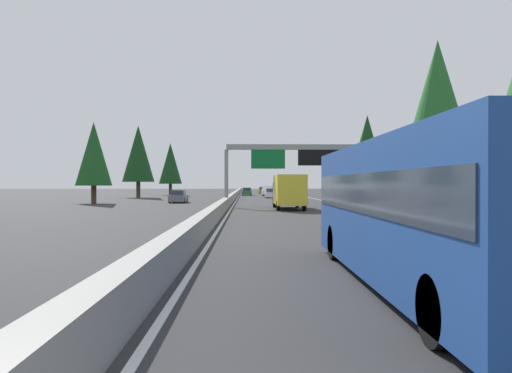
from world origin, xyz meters
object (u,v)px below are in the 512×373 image
bus_far_left (419,207)px  pickup_near_center (267,191)px  oncoming_near (178,197)px  conifer_right_mid (367,148)px  minivan_near_right (285,190)px  sedan_far_right (247,192)px  conifer_left_near (94,154)px  conifer_left_far (170,164)px  box_truck_mid_left (289,191)px  sedan_distant_a (271,193)px  sedan_distant_b (262,190)px  sign_gantry_overhead (293,157)px  conifer_right_near (438,107)px  conifer_left_mid (138,154)px

bus_far_left → pickup_near_center: size_ratio=2.05×
oncoming_near → conifer_right_mid: (12.57, -25.00, 6.57)m
minivan_near_right → oncoming_near: bearing=158.6°
bus_far_left → sedan_far_right: 85.32m
conifer_left_near → conifer_left_far: (40.29, -2.50, 0.51)m
box_truck_mid_left → minivan_near_right: 54.59m
sedan_distant_a → minivan_near_right: size_ratio=0.88×
sedan_distant_a → sedan_distant_b: same height
minivan_near_right → sedan_distant_b: bearing=12.1°
sign_gantry_overhead → sedan_far_right: sign_gantry_overhead is taller
pickup_near_center → conifer_left_far: 19.31m
pickup_near_center → conifer_right_near: conifer_right_near is taller
conifer_left_near → minivan_near_right: bearing=-30.5°
oncoming_near → conifer_left_mid: (21.28, 9.15, 6.24)m
conifer_left_near → sedan_distant_a: bearing=-43.0°
box_truck_mid_left → sedan_distant_b: bearing=0.0°
sedan_distant_b → oncoming_near: size_ratio=1.00×
conifer_right_near → conifer_left_mid: (41.36, 31.91, -1.21)m
pickup_near_center → conifer_left_mid: (-13.67, 20.91, 6.01)m
sign_gantry_overhead → oncoming_near: (11.18, 12.36, -4.04)m
sedan_distant_a → conifer_left_mid: conifer_left_mid is taller
sedan_distant_b → pickup_near_center: bearing=-179.4°
minivan_near_right → pickup_near_center: bearing=140.1°
sedan_distant_a → conifer_right_mid: conifer_right_mid is taller
bus_far_left → sedan_distant_b: (105.96, 0.12, -1.03)m
oncoming_near → bus_far_left: bearing=13.5°
conifer_right_mid → sedan_distant_a: bearing=60.4°
box_truck_mid_left → conifer_left_mid: (36.46, 20.73, 5.31)m
bus_far_left → conifer_left_near: size_ratio=1.26×
conifer_left_far → box_truck_mid_left: bearing=-161.1°
pickup_near_center → sedan_distant_a: bearing=179.9°
sedan_distant_b → minivan_near_right: bearing=-167.9°
oncoming_near → box_truck_mid_left: bearing=37.3°
box_truck_mid_left → bus_far_left: bearing=-179.9°
oncoming_near → conifer_right_near: size_ratio=0.33×
sedan_distant_b → sedan_distant_a: bearing=-179.7°
minivan_near_right → conifer_right_mid: 29.08m
minivan_near_right → conifer_left_near: size_ratio=0.55×
sign_gantry_overhead → conifer_left_far: conifer_left_far is taller
sedan_far_right → conifer_left_far: 15.57m
sign_gantry_overhead → box_truck_mid_left: 5.12m
box_truck_mid_left → sedan_far_right: (51.76, 3.64, -0.93)m
bus_far_left → minivan_near_right: size_ratio=2.30×
conifer_right_mid → conifer_left_near: (-14.84, 34.10, -1.73)m
box_truck_mid_left → oncoming_near: size_ratio=1.93×
sign_gantry_overhead → sedan_distant_a: sign_gantry_overhead is taller
sign_gantry_overhead → oncoming_near: 17.15m
sedan_far_right → conifer_right_mid: bearing=-144.6°
sedan_distant_a → conifer_right_near: bearing=-164.7°
conifer_left_mid → sedan_distant_b: bearing=-29.8°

